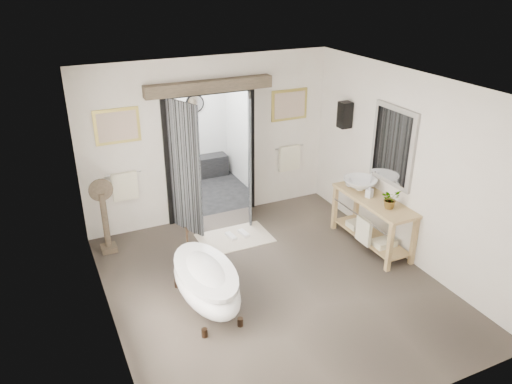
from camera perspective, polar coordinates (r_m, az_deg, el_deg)
ground_plane at (r=7.37m, az=2.01°, el=-10.65°), size 5.00×5.00×0.00m
room_shell at (r=6.37m, az=2.45°, el=2.48°), size 4.52×5.02×2.91m
shower_room at (r=10.30m, az=-8.06°, el=5.38°), size 2.22×2.01×2.51m
back_wall_dressing at (r=8.58m, az=-4.89°, el=6.24°), size 3.82×0.78×2.52m
clawfoot_tub at (r=6.80m, az=-5.76°, el=-10.08°), size 0.74×1.66×0.81m
vanity at (r=8.30m, az=13.08°, el=-2.96°), size 0.57×1.60×0.85m
pedestal_mirror at (r=8.28m, az=-16.86°, el=-3.17°), size 0.37×0.24×1.27m
rug at (r=8.53m, az=-2.42°, el=-5.27°), size 1.20×0.80×0.01m
slippers at (r=8.57m, az=-2.15°, el=-4.88°), size 0.37×0.27×0.05m
basin at (r=8.40m, az=11.80°, el=0.88°), size 0.69×0.69×0.19m
plant at (r=7.85m, az=15.10°, el=-0.75°), size 0.29×0.25×0.31m
soap_bottle_a at (r=8.15m, az=12.85°, el=0.09°), size 0.12×0.12×0.21m
soap_bottle_b at (r=8.50m, az=10.63°, el=1.13°), size 0.13×0.13×0.16m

